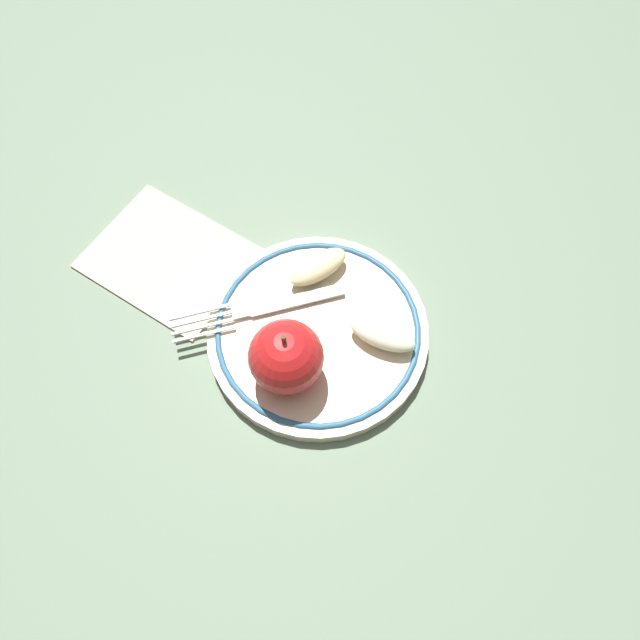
{
  "coord_description": "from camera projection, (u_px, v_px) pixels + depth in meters",
  "views": [
    {
      "loc": [
        -0.2,
        -0.14,
        0.55
      ],
      "look_at": [
        0.02,
        -0.0,
        0.04
      ],
      "focal_mm": 35.0,
      "sensor_mm": 36.0,
      "label": 1
    }
  ],
  "objects": [
    {
      "name": "apple_red_whole",
      "position": [
        290.0,
        359.0,
        0.54
      ],
      "size": [
        0.07,
        0.07,
        0.07
      ],
      "color": "red",
      "rests_on": "plate"
    },
    {
      "name": "ground_plane",
      "position": [
        308.0,
        351.0,
        0.6
      ],
      "size": [
        2.0,
        2.0,
        0.0
      ],
      "primitive_type": "plane",
      "color": "slate"
    },
    {
      "name": "fork",
      "position": [
        264.0,
        308.0,
        0.59
      ],
      "size": [
        0.14,
        0.13,
        0.0
      ],
      "rotation": [
        0.0,
        0.0,
        2.4
      ],
      "color": "silver",
      "rests_on": "plate"
    },
    {
      "name": "napkin_folded",
      "position": [
        168.0,
        258.0,
        0.64
      ],
      "size": [
        0.12,
        0.16,
        0.01
      ],
      "primitive_type": "cube",
      "rotation": [
        0.0,
        0.0,
        -0.01
      ],
      "color": "beige",
      "rests_on": "ground_plane"
    },
    {
      "name": "apple_slice_back",
      "position": [
        383.0,
        334.0,
        0.57
      ],
      "size": [
        0.04,
        0.07,
        0.02
      ],
      "primitive_type": "ellipsoid",
      "rotation": [
        0.0,
        0.0,
        4.87
      ],
      "color": "#F0EBC5",
      "rests_on": "plate"
    },
    {
      "name": "apple_slice_front",
      "position": [
        318.0,
        267.0,
        0.61
      ],
      "size": [
        0.07,
        0.05,
        0.02
      ],
      "primitive_type": "ellipsoid",
      "rotation": [
        0.0,
        0.0,
        2.73
      ],
      "color": "beige",
      "rests_on": "plate"
    },
    {
      "name": "plate",
      "position": [
        320.0,
        333.0,
        0.59
      ],
      "size": [
        0.21,
        0.21,
        0.02
      ],
      "color": "beige",
      "rests_on": "ground_plane"
    }
  ]
}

